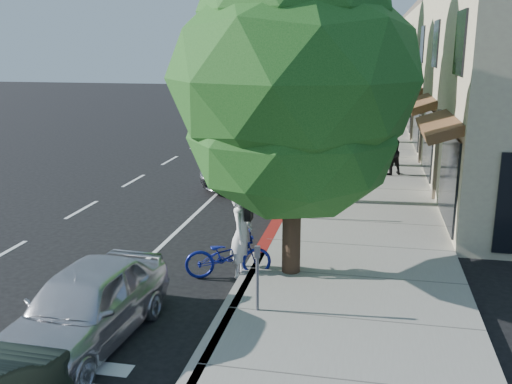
% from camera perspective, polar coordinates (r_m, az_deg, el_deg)
% --- Properties ---
extents(ground, '(120.00, 120.00, 0.00)m').
position_cam_1_polar(ground, '(14.64, 1.09, -5.27)').
color(ground, black).
rests_on(ground, ground).
extents(sidewalk, '(4.60, 56.00, 0.15)m').
position_cam_1_polar(sidewalk, '(22.10, 10.73, 1.47)').
color(sidewalk, gray).
rests_on(sidewalk, ground).
extents(curb, '(0.30, 56.00, 0.15)m').
position_cam_1_polar(curb, '(22.24, 4.80, 1.75)').
color(curb, '#9E998E').
rests_on(curb, ground).
extents(curb_red_segment, '(0.32, 4.00, 0.15)m').
position_cam_1_polar(curb_red_segment, '(15.55, 1.75, -3.79)').
color(curb_red_segment, maroon).
rests_on(curb_red_segment, ground).
extents(street_tree_0, '(5.16, 5.16, 7.12)m').
position_cam_1_polar(street_tree_0, '(11.69, 3.81, 10.87)').
color(street_tree_0, black).
rests_on(street_tree_0, ground).
extents(street_tree_1, '(4.55, 4.55, 7.87)m').
position_cam_1_polar(street_tree_1, '(17.63, 6.55, 14.29)').
color(street_tree_1, black).
rests_on(street_tree_1, ground).
extents(street_tree_2, '(4.41, 4.41, 7.40)m').
position_cam_1_polar(street_tree_2, '(23.62, 7.85, 13.46)').
color(street_tree_2, black).
rests_on(street_tree_2, ground).
extents(street_tree_3, '(5.50, 5.50, 8.51)m').
position_cam_1_polar(street_tree_3, '(29.61, 8.69, 14.76)').
color(street_tree_3, black).
rests_on(street_tree_3, ground).
extents(street_tree_4, '(4.02, 4.02, 7.70)m').
position_cam_1_polar(street_tree_4, '(35.60, 9.19, 14.19)').
color(street_tree_4, black).
rests_on(street_tree_4, ground).
extents(street_tree_5, '(4.16, 4.16, 7.65)m').
position_cam_1_polar(street_tree_5, '(41.59, 9.56, 14.09)').
color(street_tree_5, black).
rests_on(street_tree_5, ground).
extents(cyclist, '(0.47, 0.71, 1.93)m').
position_cam_1_polar(cyclist, '(12.43, -1.46, -4.20)').
color(cyclist, white).
rests_on(cyclist, ground).
extents(bicycle, '(2.00, 1.25, 0.99)m').
position_cam_1_polar(bicycle, '(12.52, -2.80, -6.35)').
color(bicycle, navy).
rests_on(bicycle, ground).
extents(silver_suv, '(3.42, 6.06, 1.60)m').
position_cam_1_polar(silver_suv, '(21.15, 0.02, 3.15)').
color(silver_suv, '#9A9A9E').
rests_on(silver_suv, ground).
extents(dark_sedan, '(1.91, 4.63, 1.49)m').
position_cam_1_polar(dark_sedan, '(24.71, 2.30, 4.65)').
color(dark_sedan, black).
rests_on(dark_sedan, ground).
extents(white_pickup, '(2.58, 5.56, 1.57)m').
position_cam_1_polar(white_pickup, '(34.55, 5.35, 7.46)').
color(white_pickup, silver).
rests_on(white_pickup, ground).
extents(dark_suv_far, '(2.26, 4.99, 1.66)m').
position_cam_1_polar(dark_suv_far, '(40.42, 7.24, 8.48)').
color(dark_suv_far, black).
rests_on(dark_suv_far, ground).
extents(near_car_a, '(1.87, 4.11, 1.37)m').
position_cam_1_polar(near_car_a, '(10.20, -16.75, -10.85)').
color(near_car_a, silver).
rests_on(near_car_a, ground).
extents(pedestrian, '(1.09, 1.04, 1.78)m').
position_cam_1_polar(pedestrian, '(22.27, 13.34, 3.96)').
color(pedestrian, black).
rests_on(pedestrian, sidewalk).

